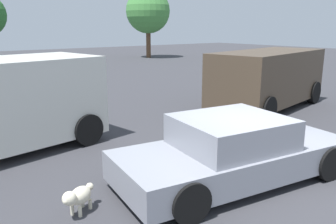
# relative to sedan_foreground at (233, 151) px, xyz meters

# --- Properties ---
(ground_plane) EXTENTS (80.00, 80.00, 0.00)m
(ground_plane) POSITION_rel_sedan_foreground_xyz_m (0.29, -0.18, -0.56)
(ground_plane) COLOR #38383D
(sedan_foreground) EXTENTS (4.63, 2.42, 1.20)m
(sedan_foreground) POSITION_rel_sedan_foreground_xyz_m (0.00, 0.00, 0.00)
(sedan_foreground) COLOR gray
(sedan_foreground) RESTS_ON ground_plane
(dog) EXTENTS (0.61, 0.45, 0.45)m
(dog) POSITION_rel_sedan_foreground_xyz_m (-2.75, 0.59, -0.27)
(dog) COLOR beige
(dog) RESTS_ON ground_plane
(suv_dark) EXTENTS (5.16, 2.92, 1.96)m
(suv_dark) POSITION_rel_sedan_foreground_xyz_m (5.39, 3.35, 0.52)
(suv_dark) COLOR #4C3D2D
(suv_dark) RESTS_ON ground_plane
(pedestrian) EXTENTS (0.46, 0.44, 1.56)m
(pedestrian) POSITION_rel_sedan_foreground_xyz_m (-1.28, 7.16, 0.37)
(pedestrian) COLOR gray
(pedestrian) RESTS_ON ground_plane
(tree_back_center) EXTENTS (3.90, 3.90, 6.04)m
(tree_back_center) POSITION_rel_sedan_foreground_xyz_m (13.56, 22.55, 3.51)
(tree_back_center) COLOR brown
(tree_back_center) RESTS_ON ground_plane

